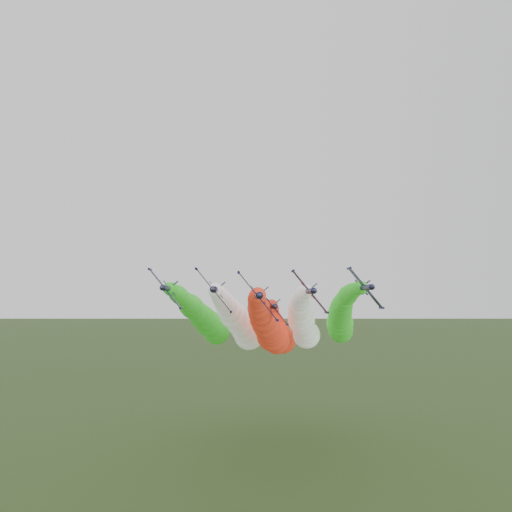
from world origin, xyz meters
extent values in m
cylinder|color=#121134|center=(5.98, -12.89, 44.80)|extent=(1.70, 9.90, 1.70)
cone|color=#121134|center=(5.98, -18.72, 44.80)|extent=(1.55, 1.98, 1.55)
cone|color=black|center=(5.98, -7.50, 44.80)|extent=(1.55, 0.99, 1.55)
ellipsoid|color=black|center=(6.32, -15.09, 45.07)|extent=(1.08, 2.07, 1.12)
cube|color=#121134|center=(5.85, -13.11, 44.69)|extent=(6.76, 2.09, 8.28)
cylinder|color=#121134|center=(2.52, -13.11, 48.79)|extent=(0.68, 2.86, 0.68)
cylinder|color=#121134|center=(9.18, -13.11, 40.59)|extent=(0.68, 2.86, 0.68)
cube|color=#121134|center=(6.96, -8.71, 45.59)|extent=(2.06, 1.65, 1.71)
cube|color=#121134|center=(6.10, -8.71, 44.90)|extent=(2.72, 1.21, 3.31)
sphere|color=red|center=(5.98, -9.04, 44.80)|extent=(3.08, 3.08, 3.08)
sphere|color=red|center=(6.00, -5.84, 44.67)|extent=(2.62, 2.62, 2.62)
sphere|color=red|center=(6.06, -2.64, 44.43)|extent=(3.40, 3.40, 3.40)
sphere|color=red|center=(6.17, 0.56, 44.09)|extent=(3.75, 3.75, 3.75)
sphere|color=red|center=(6.33, 3.76, 43.68)|extent=(3.58, 3.58, 3.58)
sphere|color=red|center=(6.52, 6.96, 43.20)|extent=(4.15, 4.15, 4.15)
sphere|color=red|center=(6.76, 10.16, 42.65)|extent=(3.92, 3.92, 3.92)
sphere|color=red|center=(7.05, 13.37, 42.05)|extent=(5.17, 5.17, 5.17)
sphere|color=red|center=(7.37, 16.57, 41.40)|extent=(5.10, 5.10, 5.10)
sphere|color=red|center=(7.74, 19.77, 40.70)|extent=(5.95, 5.95, 5.95)
sphere|color=red|center=(8.16, 22.97, 39.94)|extent=(5.30, 5.30, 5.30)
sphere|color=red|center=(8.62, 26.17, 39.14)|extent=(6.85, 6.85, 6.85)
sphere|color=red|center=(9.12, 29.37, 38.30)|extent=(6.58, 6.58, 6.58)
sphere|color=red|center=(9.66, 32.57, 37.41)|extent=(7.43, 7.43, 7.43)
sphere|color=red|center=(10.25, 35.77, 36.48)|extent=(7.46, 7.46, 7.46)
sphere|color=red|center=(10.89, 38.98, 35.51)|extent=(7.77, 7.77, 7.77)
sphere|color=red|center=(11.56, 42.18, 34.50)|extent=(8.11, 8.11, 8.11)
sphere|color=red|center=(12.28, 45.38, 33.45)|extent=(9.32, 9.32, 9.32)
sphere|color=red|center=(13.05, 48.58, 32.37)|extent=(8.16, 8.16, 8.16)
sphere|color=red|center=(13.85, 51.78, 31.24)|extent=(7.87, 7.87, 7.87)
cylinder|color=#121134|center=(-2.14, -3.24, 45.92)|extent=(1.70, 9.90, 1.70)
cone|color=#121134|center=(-2.14, -9.06, 45.92)|extent=(1.55, 1.98, 1.55)
cone|color=black|center=(-2.14, 2.15, 45.92)|extent=(1.55, 0.99, 1.55)
ellipsoid|color=black|center=(-1.80, -5.44, 46.20)|extent=(1.08, 2.07, 1.12)
cube|color=#121134|center=(-2.27, -3.46, 45.82)|extent=(6.76, 2.09, 8.28)
cylinder|color=#121134|center=(-5.59, -3.46, 49.92)|extent=(0.68, 2.86, 0.68)
cylinder|color=#121134|center=(1.06, -3.46, 41.72)|extent=(0.68, 2.86, 0.68)
cube|color=#121134|center=(-1.16, 0.94, 46.72)|extent=(2.06, 1.65, 1.71)
cube|color=#121134|center=(-2.01, 0.94, 46.03)|extent=(2.72, 1.21, 3.31)
sphere|color=white|center=(-2.14, 0.61, 45.92)|extent=(2.95, 2.95, 2.95)
sphere|color=white|center=(-2.12, 3.82, 45.80)|extent=(2.96, 2.96, 2.96)
sphere|color=white|center=(-2.05, 7.02, 45.55)|extent=(3.39, 3.39, 3.39)
sphere|color=white|center=(-1.94, 10.22, 45.22)|extent=(3.69, 3.69, 3.69)
sphere|color=white|center=(-1.79, 13.42, 44.80)|extent=(4.05, 4.05, 4.05)
sphere|color=white|center=(-1.59, 16.62, 44.32)|extent=(4.41, 4.41, 4.41)
sphere|color=white|center=(-1.35, 19.82, 43.78)|extent=(4.73, 4.73, 4.73)
sphere|color=white|center=(-1.07, 23.02, 43.18)|extent=(4.63, 4.63, 4.63)
sphere|color=white|center=(-0.74, 26.22, 42.53)|extent=(5.46, 5.46, 5.46)
sphere|color=white|center=(-0.37, 29.43, 41.82)|extent=(5.03, 5.03, 5.03)
sphere|color=white|center=(0.04, 32.63, 41.07)|extent=(6.57, 6.57, 6.57)
sphere|color=white|center=(0.50, 35.83, 40.27)|extent=(5.36, 5.36, 5.36)
sphere|color=white|center=(1.00, 39.03, 39.43)|extent=(7.34, 7.34, 7.34)
sphere|color=white|center=(1.55, 42.23, 38.54)|extent=(6.66, 6.66, 6.66)
sphere|color=white|center=(2.14, 45.43, 37.61)|extent=(6.68, 6.68, 6.68)
sphere|color=white|center=(2.77, 48.63, 36.64)|extent=(7.48, 7.48, 7.48)
sphere|color=white|center=(3.45, 51.83, 35.63)|extent=(6.96, 6.96, 6.96)
sphere|color=white|center=(4.17, 55.04, 34.58)|extent=(8.17, 8.17, 8.17)
sphere|color=white|center=(4.93, 58.24, 33.49)|extent=(7.46, 7.46, 7.46)
sphere|color=white|center=(5.74, 61.44, 32.37)|extent=(9.58, 9.58, 9.58)
cylinder|color=#121134|center=(16.70, -0.82, 45.70)|extent=(1.70, 9.90, 1.70)
cone|color=#121134|center=(16.70, -6.65, 45.70)|extent=(1.55, 1.98, 1.55)
cone|color=black|center=(16.70, 4.57, 45.70)|extent=(1.55, 0.99, 1.55)
ellipsoid|color=black|center=(17.05, -3.02, 45.98)|extent=(1.08, 2.07, 1.12)
cube|color=#121134|center=(16.58, -1.04, 45.60)|extent=(6.76, 2.09, 8.28)
cylinder|color=#121134|center=(13.25, -1.04, 49.70)|extent=(0.68, 2.86, 0.68)
cylinder|color=#121134|center=(19.90, -1.04, 41.50)|extent=(0.68, 2.86, 0.68)
cube|color=#121134|center=(17.69, 3.36, 46.50)|extent=(2.06, 1.65, 1.71)
cube|color=#121134|center=(16.83, 3.36, 45.81)|extent=(2.72, 1.21, 3.31)
sphere|color=white|center=(16.70, 3.03, 45.70)|extent=(2.31, 2.31, 2.31)
sphere|color=white|center=(16.73, 6.23, 45.58)|extent=(3.09, 3.09, 3.09)
sphere|color=white|center=(16.79, 9.43, 45.33)|extent=(3.61, 3.61, 3.61)
sphere|color=white|center=(16.90, 12.63, 45.00)|extent=(3.81, 3.81, 3.81)
sphere|color=white|center=(17.05, 15.83, 44.58)|extent=(3.75, 3.75, 3.75)
sphere|color=white|center=(17.25, 19.03, 44.10)|extent=(4.19, 4.19, 4.19)
sphere|color=white|center=(17.49, 22.23, 43.56)|extent=(4.92, 4.92, 4.92)
sphere|color=white|center=(17.77, 25.44, 42.96)|extent=(4.31, 4.31, 4.31)
sphere|color=white|center=(18.10, 28.64, 42.31)|extent=(5.75, 5.75, 5.75)
sphere|color=white|center=(18.47, 31.84, 41.60)|extent=(6.10, 6.10, 6.10)
sphere|color=white|center=(18.89, 35.04, 40.85)|extent=(5.80, 5.80, 5.80)
sphere|color=white|center=(19.34, 38.24, 40.05)|extent=(6.62, 6.62, 6.62)
sphere|color=white|center=(19.85, 41.44, 39.21)|extent=(6.81, 6.81, 6.81)
sphere|color=white|center=(20.39, 44.64, 38.32)|extent=(7.71, 7.71, 7.71)
sphere|color=white|center=(20.98, 47.84, 37.39)|extent=(7.94, 7.94, 7.94)
sphere|color=white|center=(21.61, 51.05, 36.42)|extent=(7.55, 7.55, 7.55)
sphere|color=white|center=(22.29, 54.25, 35.41)|extent=(7.11, 7.11, 7.11)
sphere|color=white|center=(23.01, 57.45, 34.36)|extent=(7.54, 7.54, 7.54)
sphere|color=white|center=(23.77, 60.65, 33.28)|extent=(7.67, 7.67, 7.67)
sphere|color=white|center=(24.58, 63.85, 32.15)|extent=(8.89, 8.89, 8.89)
cylinder|color=#121134|center=(-12.90, 7.01, 46.39)|extent=(1.70, 9.90, 1.70)
cone|color=#121134|center=(-12.90, 1.18, 46.39)|extent=(1.55, 1.98, 1.55)
cone|color=black|center=(-12.90, 12.40, 46.39)|extent=(1.55, 0.99, 1.55)
ellipsoid|color=black|center=(-12.55, 4.81, 46.67)|extent=(1.08, 2.07, 1.12)
cube|color=#121134|center=(-13.02, 6.79, 46.29)|extent=(6.76, 2.09, 8.28)
cylinder|color=#121134|center=(-16.35, 6.79, 50.39)|extent=(0.68, 2.86, 0.68)
cylinder|color=#121134|center=(-9.70, 6.79, 42.19)|extent=(0.68, 2.86, 0.68)
cube|color=#121134|center=(-11.91, 11.19, 47.19)|extent=(2.06, 1.65, 1.71)
cube|color=#121134|center=(-12.77, 11.19, 46.50)|extent=(2.72, 1.21, 3.31)
sphere|color=green|center=(-12.90, 10.86, 46.39)|extent=(2.69, 2.69, 2.69)
sphere|color=green|center=(-12.87, 14.06, 46.27)|extent=(3.14, 3.14, 3.14)
sphere|color=green|center=(-12.81, 17.26, 46.02)|extent=(2.97, 2.97, 2.97)
sphere|color=green|center=(-12.70, 20.46, 45.69)|extent=(3.63, 3.63, 3.63)
sphere|color=green|center=(-12.55, 23.67, 45.27)|extent=(4.28, 4.28, 4.28)
sphere|color=green|center=(-12.35, 26.87, 44.79)|extent=(4.45, 4.45, 4.45)
sphere|color=green|center=(-12.11, 30.07, 44.25)|extent=(4.18, 4.18, 4.18)
sphere|color=green|center=(-11.83, 33.27, 43.65)|extent=(4.74, 4.74, 4.74)
sphere|color=green|center=(-11.50, 36.47, 43.00)|extent=(5.20, 5.20, 5.20)
sphere|color=green|center=(-11.13, 39.67, 42.29)|extent=(6.20, 6.20, 6.20)
sphere|color=green|center=(-10.71, 42.87, 41.54)|extent=(6.56, 6.56, 6.56)
sphere|color=green|center=(-10.26, 46.07, 40.74)|extent=(5.69, 5.69, 5.69)
sphere|color=green|center=(-9.75, 49.28, 39.90)|extent=(6.50, 6.50, 6.50)
sphere|color=green|center=(-9.21, 52.48, 39.01)|extent=(7.05, 7.05, 7.05)
sphere|color=green|center=(-8.62, 55.68, 38.08)|extent=(7.51, 7.51, 7.51)
sphere|color=green|center=(-7.99, 58.88, 37.11)|extent=(7.39, 7.39, 7.39)
sphere|color=green|center=(-7.31, 62.08, 36.10)|extent=(8.44, 8.44, 8.44)
sphere|color=green|center=(-6.59, 65.28, 35.05)|extent=(7.51, 7.51, 7.51)
sphere|color=green|center=(-5.83, 68.48, 33.96)|extent=(8.41, 8.41, 8.41)
sphere|color=green|center=(-5.02, 71.68, 32.84)|extent=(8.98, 8.98, 8.98)
cylinder|color=#121134|center=(28.91, 3.44, 46.50)|extent=(1.70, 9.90, 1.70)
cone|color=#121134|center=(28.91, -2.39, 46.50)|extent=(1.55, 1.98, 1.55)
cone|color=black|center=(28.91, 8.83, 46.50)|extent=(1.55, 0.99, 1.55)
ellipsoid|color=black|center=(29.25, 1.24, 46.78)|extent=(1.08, 2.07, 1.12)
cube|color=#121134|center=(28.78, 3.22, 46.40)|extent=(6.76, 2.09, 8.28)
cylinder|color=#121134|center=(25.45, 3.22, 50.50)|extent=(0.68, 2.86, 0.68)
cylinder|color=#121134|center=(32.11, 3.22, 42.30)|extent=(0.68, 2.86, 0.68)
cube|color=#121134|center=(29.89, 7.62, 47.30)|extent=(2.06, 1.65, 1.71)
cube|color=#121134|center=(29.03, 7.62, 46.61)|extent=(2.72, 1.21, 3.31)
sphere|color=green|center=(28.91, 7.29, 46.50)|extent=(3.05, 3.05, 3.05)
sphere|color=green|center=(28.93, 10.49, 46.38)|extent=(2.95, 2.95, 2.95)
sphere|color=green|center=(28.99, 13.69, 46.13)|extent=(3.36, 3.36, 3.36)
sphere|color=green|center=(29.10, 16.89, 45.80)|extent=(3.95, 3.95, 3.95)
sphere|color=green|center=(29.26, 20.09, 45.38)|extent=(4.34, 4.34, 4.34)
sphere|color=green|center=(29.45, 23.30, 44.90)|extent=(4.76, 4.76, 4.76)
sphere|color=green|center=(29.69, 26.50, 44.36)|extent=(3.97, 3.97, 3.97)
sphere|color=green|center=(29.98, 29.70, 43.76)|extent=(4.92, 4.92, 4.92)
sphere|color=green|center=(30.30, 32.90, 43.11)|extent=(5.16, 5.16, 5.16)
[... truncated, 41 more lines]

